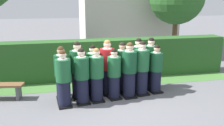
% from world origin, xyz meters
% --- Properties ---
extents(ground_plane, '(60.00, 60.00, 0.00)m').
position_xyz_m(ground_plane, '(0.00, 0.00, 0.00)').
color(ground_plane, slate).
extents(student_front_row_0, '(0.42, 0.50, 1.61)m').
position_xyz_m(student_front_row_0, '(-1.46, -0.25, 0.77)').
color(student_front_row_0, black).
rests_on(student_front_row_0, ground).
extents(student_front_row_1, '(0.43, 0.53, 1.62)m').
position_xyz_m(student_front_row_1, '(-0.95, -0.14, 0.77)').
color(student_front_row_1, black).
rests_on(student_front_row_1, ground).
extents(student_front_row_2, '(0.43, 0.50, 1.59)m').
position_xyz_m(student_front_row_2, '(-0.52, -0.07, 0.76)').
color(student_front_row_2, black).
rests_on(student_front_row_2, ground).
extents(student_front_row_3, '(0.44, 0.50, 1.53)m').
position_xyz_m(student_front_row_3, '(0.02, 0.01, 0.73)').
color(student_front_row_3, black).
rests_on(student_front_row_3, ground).
extents(student_front_row_4, '(0.44, 0.53, 1.69)m').
position_xyz_m(student_front_row_4, '(0.50, 0.05, 0.81)').
color(student_front_row_4, black).
rests_on(student_front_row_4, ground).
extents(student_front_row_5, '(0.47, 0.57, 1.69)m').
position_xyz_m(student_front_row_5, '(0.93, 0.17, 0.81)').
color(student_front_row_5, black).
rests_on(student_front_row_5, ground).
extents(student_front_row_6, '(0.43, 0.50, 1.55)m').
position_xyz_m(student_front_row_6, '(1.43, 0.25, 0.73)').
color(student_front_row_6, black).
rests_on(student_front_row_6, ground).
extents(student_rear_row_0, '(0.42, 0.50, 1.63)m').
position_xyz_m(student_rear_row_0, '(-1.50, 0.21, 0.77)').
color(student_rear_row_0, black).
rests_on(student_rear_row_0, ground).
extents(student_rear_row_1, '(0.48, 0.58, 1.73)m').
position_xyz_m(student_rear_row_1, '(-1.02, 0.29, 0.83)').
color(student_rear_row_1, black).
rests_on(student_rear_row_1, ground).
extents(student_rear_row_2, '(0.42, 0.53, 1.60)m').
position_xyz_m(student_rear_row_2, '(-0.56, 0.37, 0.76)').
color(student_rear_row_2, black).
rests_on(student_rear_row_2, ground).
extents(student_in_red_blazer, '(0.48, 0.55, 1.72)m').
position_xyz_m(student_in_red_blazer, '(-0.10, 0.44, 0.82)').
color(student_in_red_blazer, black).
rests_on(student_in_red_blazer, ground).
extents(student_rear_row_4, '(0.43, 0.53, 1.62)m').
position_xyz_m(student_rear_row_4, '(0.39, 0.52, 0.77)').
color(student_rear_row_4, black).
rests_on(student_rear_row_4, ground).
extents(student_rear_row_5, '(0.48, 0.57, 1.72)m').
position_xyz_m(student_rear_row_5, '(0.94, 0.58, 0.82)').
color(student_rear_row_5, black).
rests_on(student_rear_row_5, ground).
extents(student_rear_row_6, '(0.49, 0.58, 1.70)m').
position_xyz_m(student_rear_row_6, '(1.41, 0.71, 0.81)').
color(student_rear_row_6, black).
rests_on(student_rear_row_6, ground).
extents(hedge, '(9.69, 0.70, 1.44)m').
position_xyz_m(hedge, '(0.00, 2.14, 0.72)').
color(hedge, '#285623').
rests_on(hedge, ground).
extents(wooden_bench, '(1.44, 0.60, 0.48)m').
position_xyz_m(wooden_bench, '(-3.33, 0.64, 0.35)').
color(wooden_bench, brown).
rests_on(wooden_bench, ground).
extents(lawn_strip, '(9.69, 0.90, 0.01)m').
position_xyz_m(lawn_strip, '(0.00, 1.34, 0.00)').
color(lawn_strip, '#477A38').
rests_on(lawn_strip, ground).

